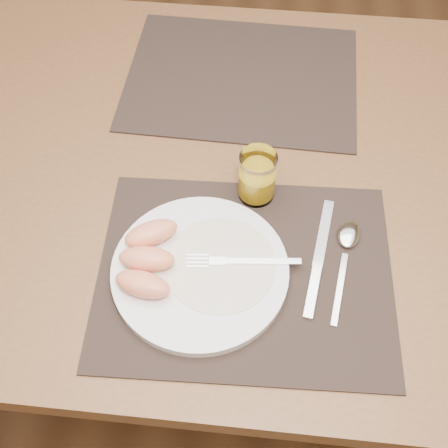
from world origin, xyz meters
TOP-DOWN VIEW (x-y plane):
  - ground at (0.00, 0.00)m, footprint 5.00×5.00m
  - table at (0.00, 0.00)m, footprint 1.40×0.90m
  - placemat_near at (0.03, -0.22)m, footprint 0.46×0.37m
  - placemat_far at (-0.02, 0.22)m, footprint 0.46×0.36m
  - plate at (-0.04, -0.23)m, footprint 0.27×0.27m
  - plate_dressing at (-0.01, -0.22)m, footprint 0.17×0.17m
  - fork at (0.01, -0.21)m, footprint 0.18×0.03m
  - knife at (0.14, -0.20)m, footprint 0.05×0.22m
  - spoon at (0.18, -0.15)m, footprint 0.05×0.19m
  - juice_glass at (0.03, -0.07)m, footprint 0.06×0.06m
  - grapefruit_wedges at (-0.12, -0.23)m, footprint 0.09×0.15m

SIDE VIEW (x-z plane):
  - ground at x=0.00m, z-range 0.00..0.00m
  - table at x=0.00m, z-range 0.29..1.04m
  - placemat_near at x=0.03m, z-range 0.75..0.75m
  - placemat_far at x=-0.02m, z-range 0.75..0.75m
  - knife at x=0.14m, z-range 0.75..0.76m
  - spoon at x=0.18m, z-range 0.75..0.77m
  - plate at x=-0.04m, z-range 0.75..0.77m
  - plate_dressing at x=-0.01m, z-range 0.77..0.77m
  - fork at x=0.01m, z-range 0.77..0.77m
  - grapefruit_wedges at x=-0.12m, z-range 0.77..0.80m
  - juice_glass at x=0.03m, z-range 0.75..0.84m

